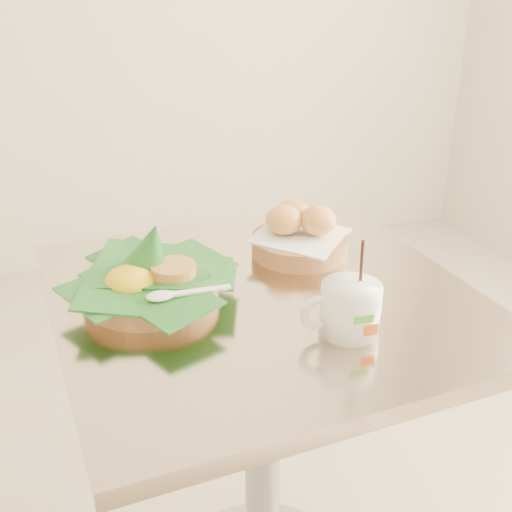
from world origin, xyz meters
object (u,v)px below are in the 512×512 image
object	(u,v)px
cafe_table	(263,396)
coffee_mug	(349,308)
rice_basket	(150,277)
bread_basket	(299,234)

from	to	relation	value
cafe_table	coffee_mug	xyz separation A→B (m)	(0.09, -0.16, 0.26)
rice_basket	coffee_mug	world-z (taller)	coffee_mug
cafe_table	bread_basket	xyz separation A→B (m)	(0.12, 0.14, 0.26)
bread_basket	coffee_mug	world-z (taller)	coffee_mug
bread_basket	coffee_mug	bearing A→B (deg)	-96.33
cafe_table	coffee_mug	distance (m)	0.32
cafe_table	rice_basket	distance (m)	0.32
bread_basket	coffee_mug	size ratio (longest dim) A/B	1.39
rice_basket	coffee_mug	distance (m)	0.34
rice_basket	coffee_mug	xyz separation A→B (m)	(0.27, -0.20, 0.00)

